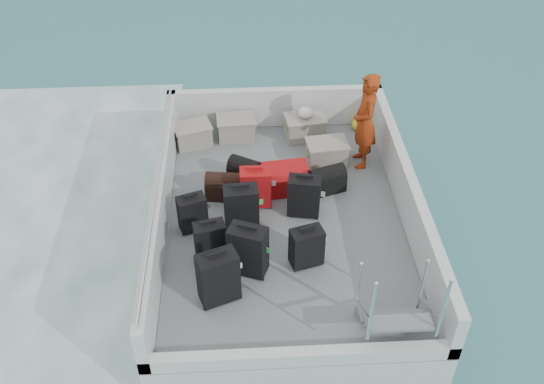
# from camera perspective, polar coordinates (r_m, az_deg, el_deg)

# --- Properties ---
(ground) EXTENTS (160.00, 160.00, 0.00)m
(ground) POSITION_cam_1_polar(r_m,az_deg,el_deg) (9.13, 1.16, -5.30)
(ground) COLOR #1C5662
(ground) RESTS_ON ground
(ferry_hull) EXTENTS (3.60, 5.00, 0.60)m
(ferry_hull) POSITION_cam_1_polar(r_m,az_deg,el_deg) (8.92, 1.18, -3.94)
(ferry_hull) COLOR silver
(ferry_hull) RESTS_ON ground
(deck) EXTENTS (3.30, 4.70, 0.02)m
(deck) POSITION_cam_1_polar(r_m,az_deg,el_deg) (8.71, 1.21, -2.46)
(deck) COLOR slate
(deck) RESTS_ON ferry_hull
(deck_fittings) EXTENTS (3.60, 5.00, 0.90)m
(deck_fittings) POSITION_cam_1_polar(r_m,az_deg,el_deg) (8.25, 3.81, -1.90)
(deck_fittings) COLOR silver
(deck_fittings) RESTS_ON deck
(suitcase_0) EXTENTS (0.55, 0.43, 0.74)m
(suitcase_0) POSITION_cam_1_polar(r_m,az_deg,el_deg) (7.40, -5.07, -8.08)
(suitcase_0) COLOR black
(suitcase_0) RESTS_ON deck
(suitcase_1) EXTENTS (0.44, 0.31, 0.60)m
(suitcase_1) POSITION_cam_1_polar(r_m,az_deg,el_deg) (7.95, -5.82, -4.70)
(suitcase_1) COLOR black
(suitcase_1) RESTS_ON deck
(suitcase_2) EXTENTS (0.44, 0.35, 0.56)m
(suitcase_2) POSITION_cam_1_polar(r_m,az_deg,el_deg) (8.42, -7.49, -2.03)
(suitcase_2) COLOR black
(suitcase_2) RESTS_ON deck
(suitcase_3) EXTENTS (0.55, 0.44, 0.73)m
(suitcase_3) POSITION_cam_1_polar(r_m,az_deg,el_deg) (7.71, -2.28, -5.56)
(suitcase_3) COLOR black
(suitcase_3) RESTS_ON deck
(suitcase_4) EXTENTS (0.49, 0.31, 0.69)m
(suitcase_4) POSITION_cam_1_polar(r_m,az_deg,el_deg) (8.34, -2.91, -1.54)
(suitcase_4) COLOR black
(suitcase_4) RESTS_ON deck
(suitcase_5) EXTENTS (0.44, 0.27, 0.62)m
(suitcase_5) POSITION_cam_1_polar(r_m,az_deg,el_deg) (8.73, -1.55, 0.39)
(suitcase_5) COLOR #A70C15
(suitcase_5) RESTS_ON deck
(suitcase_6) EXTENTS (0.47, 0.35, 0.58)m
(suitcase_6) POSITION_cam_1_polar(r_m,az_deg,el_deg) (7.86, 3.27, -5.25)
(suitcase_6) COLOR black
(suitcase_6) RESTS_ON deck
(suitcase_7) EXTENTS (0.49, 0.34, 0.63)m
(suitcase_7) POSITION_cam_1_polar(r_m,az_deg,el_deg) (8.57, 3.03, -0.44)
(suitcase_7) COLOR black
(suitcase_7) RESTS_ON deck
(suitcase_8) EXTENTS (0.87, 0.63, 0.32)m
(suitcase_8) POSITION_cam_1_polar(r_m,az_deg,el_deg) (9.12, 0.93, 1.22)
(suitcase_8) COLOR #A70C15
(suitcase_8) RESTS_ON deck
(duffel_0) EXTENTS (0.58, 0.37, 0.32)m
(duffel_0) POSITION_cam_1_polar(r_m,az_deg,el_deg) (8.99, -4.48, 0.38)
(duffel_0) COLOR black
(duffel_0) RESTS_ON deck
(duffel_1) EXTENTS (0.55, 0.49, 0.32)m
(duffel_1) POSITION_cam_1_polar(r_m,az_deg,el_deg) (9.25, -2.62, 1.82)
(duffel_1) COLOR black
(duffel_1) RESTS_ON deck
(duffel_2) EXTENTS (0.60, 0.45, 0.32)m
(duffel_2) POSITION_cam_1_polar(r_m,az_deg,el_deg) (9.11, 5.17, 0.99)
(duffel_2) COLOR black
(duffel_2) RESTS_ON deck
(crate_0) EXTENTS (0.66, 0.54, 0.34)m
(crate_0) POSITION_cam_1_polar(r_m,az_deg,el_deg) (10.12, -7.45, 5.28)
(crate_0) COLOR gray
(crate_0) RESTS_ON deck
(crate_1) EXTENTS (0.62, 0.45, 0.36)m
(crate_1) POSITION_cam_1_polar(r_m,az_deg,el_deg) (10.21, -3.38, 5.98)
(crate_1) COLOR gray
(crate_1) RESTS_ON deck
(crate_2) EXTENTS (0.68, 0.51, 0.38)m
(crate_2) POSITION_cam_1_polar(r_m,az_deg,el_deg) (10.20, 3.12, 6.02)
(crate_2) COLOR gray
(crate_2) RESTS_ON deck
(crate_3) EXTENTS (0.64, 0.48, 0.36)m
(crate_3) POSITION_cam_1_polar(r_m,az_deg,el_deg) (9.64, 5.16, 3.62)
(crate_3) COLOR gray
(crate_3) RESTS_ON deck
(yellow_bag) EXTENTS (0.28, 0.26, 0.22)m
(yellow_bag) POSITION_cam_1_polar(r_m,az_deg,el_deg) (10.54, 8.29, 6.34)
(yellow_bag) COLOR yellow
(yellow_bag) RESTS_ON deck
(white_bag) EXTENTS (0.24, 0.24, 0.18)m
(white_bag) POSITION_cam_1_polar(r_m,az_deg,el_deg) (10.05, 3.17, 7.34)
(white_bag) COLOR white
(white_bag) RESTS_ON crate_2
(passenger) EXTENTS (0.39, 0.59, 1.57)m
(passenger) POSITION_cam_1_polar(r_m,az_deg,el_deg) (9.37, 8.73, 6.58)
(passenger) COLOR #CB4113
(passenger) RESTS_ON deck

